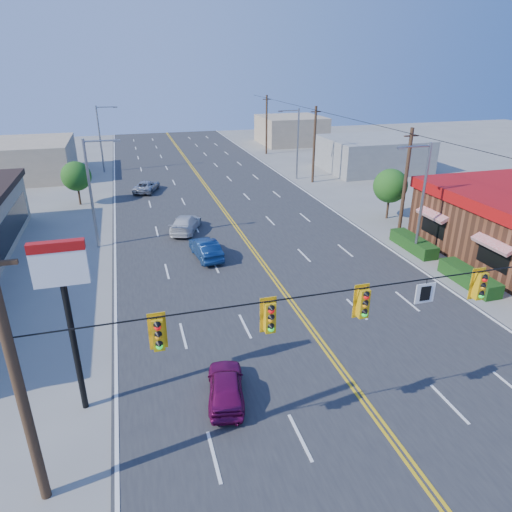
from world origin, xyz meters
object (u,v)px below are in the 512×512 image
object	(u,v)px
car_magenta	(226,387)
car_white	(186,224)
pizza_hut_sign	(65,294)
car_silver	(147,187)
car_blue	(206,249)
signal_span	(390,312)

from	to	relation	value
car_magenta	car_white	size ratio (longest dim) A/B	0.79
pizza_hut_sign	car_silver	xyz separation A→B (m)	(4.54, 32.83, -4.59)
car_magenta	car_silver	world-z (taller)	car_magenta
car_blue	car_silver	world-z (taller)	car_blue
signal_span	car_silver	xyz separation A→B (m)	(-6.34, 36.83, -4.29)
pizza_hut_sign	car_white	bearing A→B (deg)	70.68
pizza_hut_sign	car_silver	world-z (taller)	pizza_hut_sign
signal_span	car_white	size ratio (longest dim) A/B	5.33
car_magenta	car_white	xyz separation A→B (m)	(1.23, 20.57, 0.05)
car_blue	car_white	bearing A→B (deg)	-90.46
pizza_hut_sign	car_blue	bearing A→B (deg)	61.34
signal_span	car_white	world-z (taller)	signal_span
car_blue	car_silver	distance (m)	19.46
car_blue	car_white	distance (m)	5.87
car_white	car_blue	bearing A→B (deg)	117.68
pizza_hut_sign	car_silver	bearing A→B (deg)	82.13
signal_span	pizza_hut_sign	xyz separation A→B (m)	(-10.88, 4.00, 0.30)
car_blue	signal_span	bearing A→B (deg)	94.61
car_blue	car_silver	size ratio (longest dim) A/B	0.97
car_white	signal_span	bearing A→B (deg)	121.50
signal_span	pizza_hut_sign	size ratio (longest dim) A/B	3.55
signal_span	car_silver	world-z (taller)	signal_span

